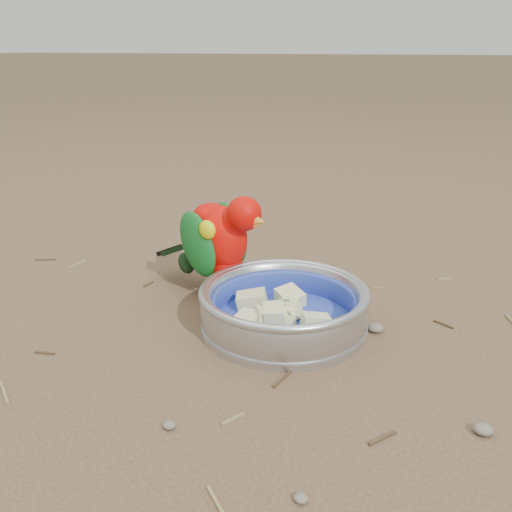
% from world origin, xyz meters
% --- Properties ---
extents(ground, '(60.00, 60.00, 0.00)m').
position_xyz_m(ground, '(0.00, 0.00, 0.00)').
color(ground, brown).
extents(food_bowl, '(0.23, 0.23, 0.02)m').
position_xyz_m(food_bowl, '(0.08, 0.10, 0.01)').
color(food_bowl, '#B2B2BA').
rests_on(food_bowl, ground).
extents(bowl_wall, '(0.23, 0.23, 0.04)m').
position_xyz_m(bowl_wall, '(0.08, 0.10, 0.04)').
color(bowl_wall, '#B2B2BA').
rests_on(bowl_wall, food_bowl).
extents(fruit_wedges, '(0.14, 0.14, 0.03)m').
position_xyz_m(fruit_wedges, '(0.08, 0.10, 0.03)').
color(fruit_wedges, beige).
rests_on(fruit_wedges, food_bowl).
extents(lory_parrot, '(0.22, 0.15, 0.16)m').
position_xyz_m(lory_parrot, '(-0.05, 0.16, 0.08)').
color(lory_parrot, '#CC0903').
rests_on(lory_parrot, ground).
extents(ground_debris, '(0.90, 0.80, 0.01)m').
position_xyz_m(ground_debris, '(-0.01, 0.01, 0.00)').
color(ground_debris, olive).
rests_on(ground_debris, ground).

